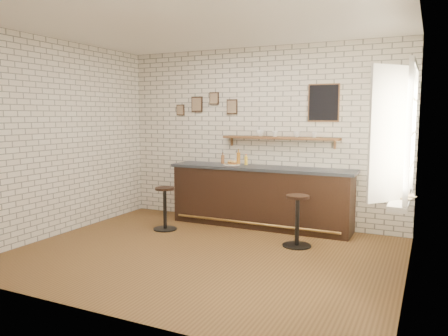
{
  "coord_description": "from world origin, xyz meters",
  "views": [
    {
      "loc": [
        2.69,
        -5.02,
        1.85
      ],
      "look_at": [
        -0.14,
        0.9,
        1.06
      ],
      "focal_mm": 35.0,
      "sensor_mm": 36.0,
      "label": 1
    }
  ],
  "objects_px": {
    "bitters_bottle_white": "(236,159)",
    "book_lower": "(399,197)",
    "ciabatta_sandwich": "(232,162)",
    "bitters_bottle_brown": "(223,159)",
    "bar_stool_left": "(165,207)",
    "condiment_bottle_yellow": "(246,160)",
    "shelf_cup_d": "(314,135)",
    "bitters_bottle_amber": "(238,158)",
    "shelf_cup_b": "(275,134)",
    "bar_counter": "(260,197)",
    "shelf_cup_c": "(297,134)",
    "book_upper": "(399,195)",
    "shelf_cup_a": "(260,133)",
    "sandwich_plate": "(232,165)",
    "bar_stool_right": "(297,219)"
  },
  "relations": [
    {
      "from": "shelf_cup_d",
      "to": "book_lower",
      "type": "bearing_deg",
      "value": -76.53
    },
    {
      "from": "bar_stool_right",
      "to": "shelf_cup_b",
      "type": "height_order",
      "value": "shelf_cup_b"
    },
    {
      "from": "bitters_bottle_amber",
      "to": "shelf_cup_d",
      "type": "bearing_deg",
      "value": 2.84
    },
    {
      "from": "shelf_cup_d",
      "to": "book_lower",
      "type": "relative_size",
      "value": 0.41
    },
    {
      "from": "ciabatta_sandwich",
      "to": "condiment_bottle_yellow",
      "type": "height_order",
      "value": "condiment_bottle_yellow"
    },
    {
      "from": "sandwich_plate",
      "to": "ciabatta_sandwich",
      "type": "bearing_deg",
      "value": 0.0
    },
    {
      "from": "shelf_cup_a",
      "to": "shelf_cup_b",
      "type": "relative_size",
      "value": 1.34
    },
    {
      "from": "book_lower",
      "to": "ciabatta_sandwich",
      "type": "bearing_deg",
      "value": 164.35
    },
    {
      "from": "bitters_bottle_white",
      "to": "shelf_cup_d",
      "type": "bearing_deg",
      "value": 2.75
    },
    {
      "from": "bar_counter",
      "to": "bitters_bottle_amber",
      "type": "relative_size",
      "value": 11.61
    },
    {
      "from": "bar_counter",
      "to": "shelf_cup_c",
      "type": "relative_size",
      "value": 27.53
    },
    {
      "from": "bar_counter",
      "to": "shelf_cup_a",
      "type": "xyz_separation_m",
      "value": [
        -0.08,
        0.2,
        1.05
      ]
    },
    {
      "from": "bitters_bottle_amber",
      "to": "book_lower",
      "type": "xyz_separation_m",
      "value": [
        2.69,
        -1.65,
        -0.18
      ]
    },
    {
      "from": "bitters_bottle_amber",
      "to": "bitters_bottle_white",
      "type": "bearing_deg",
      "value": -180.0
    },
    {
      "from": "shelf_cup_c",
      "to": "bar_counter",
      "type": "bearing_deg",
      "value": 134.34
    },
    {
      "from": "bitters_bottle_amber",
      "to": "ciabatta_sandwich",
      "type": "bearing_deg",
      "value": -112.89
    },
    {
      "from": "bar_stool_left",
      "to": "book_lower",
      "type": "height_order",
      "value": "book_lower"
    },
    {
      "from": "bitters_bottle_brown",
      "to": "book_lower",
      "type": "relative_size",
      "value": 0.87
    },
    {
      "from": "ciabatta_sandwich",
      "to": "bitters_bottle_brown",
      "type": "height_order",
      "value": "bitters_bottle_brown"
    },
    {
      "from": "sandwich_plate",
      "to": "bar_stool_left",
      "type": "relative_size",
      "value": 0.4
    },
    {
      "from": "bitters_bottle_brown",
      "to": "book_upper",
      "type": "distance_m",
      "value": 3.4
    },
    {
      "from": "condiment_bottle_yellow",
      "to": "book_lower",
      "type": "xyz_separation_m",
      "value": [
        2.55,
        -1.65,
        -0.15
      ]
    },
    {
      "from": "shelf_cup_b",
      "to": "book_lower",
      "type": "xyz_separation_m",
      "value": [
        2.06,
        -1.71,
        -0.61
      ]
    },
    {
      "from": "condiment_bottle_yellow",
      "to": "shelf_cup_a",
      "type": "distance_m",
      "value": 0.53
    },
    {
      "from": "bitters_bottle_amber",
      "to": "condiment_bottle_yellow",
      "type": "bearing_deg",
      "value": 0.0
    },
    {
      "from": "shelf_cup_b",
      "to": "book_upper",
      "type": "bearing_deg",
      "value": -109.27
    },
    {
      "from": "book_lower",
      "to": "shelf_cup_c",
      "type": "bearing_deg",
      "value": 147.75
    },
    {
      "from": "shelf_cup_b",
      "to": "shelf_cup_c",
      "type": "bearing_deg",
      "value": -69.99
    },
    {
      "from": "bitters_bottle_amber",
      "to": "shelf_cup_a",
      "type": "bearing_deg",
      "value": 9.67
    },
    {
      "from": "condiment_bottle_yellow",
      "to": "shelf_cup_c",
      "type": "relative_size",
      "value": 1.62
    },
    {
      "from": "bar_stool_right",
      "to": "shelf_cup_b",
      "type": "distance_m",
      "value": 1.7
    },
    {
      "from": "bitters_bottle_white",
      "to": "condiment_bottle_yellow",
      "type": "height_order",
      "value": "bitters_bottle_white"
    },
    {
      "from": "bitters_bottle_amber",
      "to": "shelf_cup_d",
      "type": "xyz_separation_m",
      "value": [
        1.3,
        0.06,
        0.42
      ]
    },
    {
      "from": "ciabatta_sandwich",
      "to": "book_upper",
      "type": "distance_m",
      "value": 3.13
    },
    {
      "from": "ciabatta_sandwich",
      "to": "bitters_bottle_amber",
      "type": "relative_size",
      "value": 0.73
    },
    {
      "from": "ciabatta_sandwich",
      "to": "bitters_bottle_amber",
      "type": "distance_m",
      "value": 0.16
    },
    {
      "from": "bar_counter",
      "to": "shelf_cup_d",
      "type": "bearing_deg",
      "value": 13.52
    },
    {
      "from": "bitters_bottle_white",
      "to": "book_lower",
      "type": "distance_m",
      "value": 3.19
    },
    {
      "from": "bitters_bottle_white",
      "to": "shelf_cup_a",
      "type": "height_order",
      "value": "shelf_cup_a"
    },
    {
      "from": "sandwich_plate",
      "to": "bitters_bottle_white",
      "type": "height_order",
      "value": "bitters_bottle_white"
    },
    {
      "from": "ciabatta_sandwich",
      "to": "shelf_cup_d",
      "type": "distance_m",
      "value": 1.45
    },
    {
      "from": "sandwich_plate",
      "to": "bitters_bottle_white",
      "type": "bearing_deg",
      "value": 79.38
    },
    {
      "from": "shelf_cup_c",
      "to": "shelf_cup_d",
      "type": "bearing_deg",
      "value": -65.92
    },
    {
      "from": "book_lower",
      "to": "condiment_bottle_yellow",
      "type": "bearing_deg",
      "value": 160.31
    },
    {
      "from": "bar_counter",
      "to": "ciabatta_sandwich",
      "type": "height_order",
      "value": "ciabatta_sandwich"
    },
    {
      "from": "sandwich_plate",
      "to": "bar_stool_left",
      "type": "xyz_separation_m",
      "value": [
        -0.8,
        -0.86,
        -0.64
      ]
    },
    {
      "from": "condiment_bottle_yellow",
      "to": "bar_stool_right",
      "type": "bearing_deg",
      "value": -39.03
    },
    {
      "from": "bar_stool_left",
      "to": "shelf_cup_b",
      "type": "relative_size",
      "value": 6.84
    },
    {
      "from": "shelf_cup_c",
      "to": "book_upper",
      "type": "height_order",
      "value": "shelf_cup_c"
    },
    {
      "from": "bitters_bottle_brown",
      "to": "condiment_bottle_yellow",
      "type": "relative_size",
      "value": 1.08
    }
  ]
}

